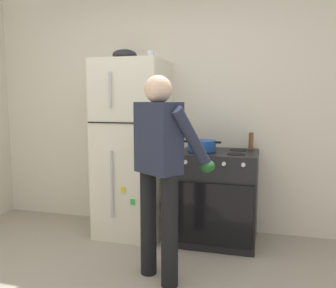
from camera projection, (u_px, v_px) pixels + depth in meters
The scene contains 8 objects.
kitchen_wall_back at pixel (175, 106), 3.97m from camera, with size 6.00×0.10×2.70m, color silver.
refrigerator at pixel (133, 148), 3.75m from camera, with size 0.68×0.72×1.82m.
stove_range at pixel (218, 197), 3.56m from camera, with size 0.76×0.67×0.92m.
person_cook at pixel (162, 161), 2.75m from camera, with size 0.63×0.66×1.60m.
red_pot at pixel (202, 146), 3.50m from camera, with size 0.38×0.28×0.11m.
coffee_mug at pixel (151, 56), 3.64m from camera, with size 0.11×0.08×0.10m.
pepper_mill at pixel (251, 141), 3.62m from camera, with size 0.05×0.05×0.17m, color brown.
mixing_bowl at pixel (125, 55), 3.66m from camera, with size 0.25×0.25×0.11m, color black.
Camera 1 is at (0.98, -1.92, 1.42)m, focal length 38.21 mm.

